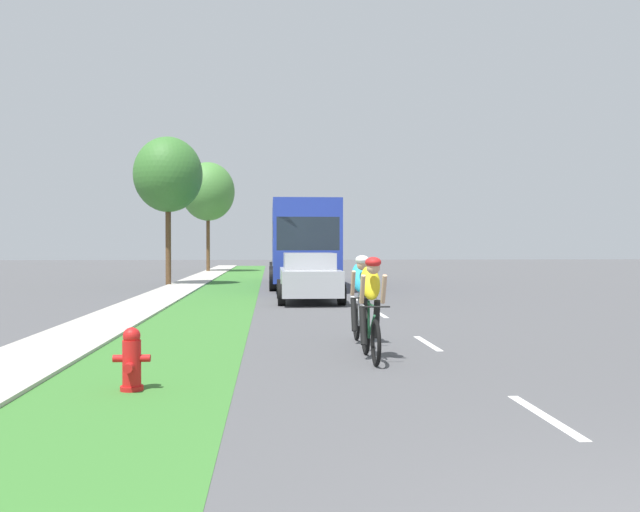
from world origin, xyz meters
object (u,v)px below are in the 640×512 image
object	(u,v)px
sedan_silver	(309,277)
bus_blue	(301,240)
cyclist_lead	(371,307)
street_tree_far	(208,192)
street_tree_near	(168,175)
cyclist_trailing	(360,299)
fire_hydrant_red	(132,360)

from	to	relation	value
sedan_silver	bus_blue	bearing A→B (deg)	89.09
cyclist_lead	street_tree_far	xyz separation A→B (m)	(-5.70, 35.12, 4.56)
sedan_silver	street_tree_near	xyz separation A→B (m)	(-5.69, 8.99, 4.09)
sedan_silver	bus_blue	size ratio (longest dim) A/B	0.37
cyclist_trailing	street_tree_far	distance (m)	34.30
cyclist_lead	street_tree_near	world-z (taller)	street_tree_near
cyclist_lead	bus_blue	bearing A→B (deg)	90.53
street_tree_far	sedan_silver	bearing A→B (deg)	-77.55
sedan_silver	street_tree_near	bearing A→B (deg)	122.35
cyclist_lead	street_tree_far	world-z (taller)	street_tree_far
bus_blue	street_tree_far	bearing A→B (deg)	109.43
fire_hydrant_red	street_tree_far	xyz separation A→B (m)	(-2.52, 37.01, 5.00)
cyclist_lead	cyclist_trailing	bearing A→B (deg)	87.81
cyclist_trailing	sedan_silver	world-z (taller)	cyclist_trailing
cyclist_lead	bus_blue	distance (m)	19.50
street_tree_near	cyclist_lead	bearing A→B (deg)	-73.05
street_tree_near	street_tree_far	xyz separation A→B (m)	(0.31, 15.39, 0.51)
fire_hydrant_red	bus_blue	size ratio (longest dim) A/B	0.07
street_tree_near	street_tree_far	bearing A→B (deg)	88.84
cyclist_lead	sedan_silver	world-z (taller)	cyclist_lead
fire_hydrant_red	cyclist_trailing	distance (m)	4.80
bus_blue	cyclist_trailing	bearing A→B (deg)	-89.22
cyclist_trailing	fire_hydrant_red	bearing A→B (deg)	-132.79
fire_hydrant_red	street_tree_near	bearing A→B (deg)	97.45
sedan_silver	street_tree_near	world-z (taller)	street_tree_near
fire_hydrant_red	cyclist_trailing	world-z (taller)	cyclist_trailing
cyclist_trailing	street_tree_near	xyz separation A→B (m)	(-6.07, 18.11, 4.05)
fire_hydrant_red	sedan_silver	world-z (taller)	sedan_silver
cyclist_trailing	sedan_silver	bearing A→B (deg)	92.39
fire_hydrant_red	street_tree_far	world-z (taller)	street_tree_far
cyclist_lead	street_tree_near	xyz separation A→B (m)	(-6.01, 19.73, 4.05)
cyclist_trailing	sedan_silver	distance (m)	9.13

